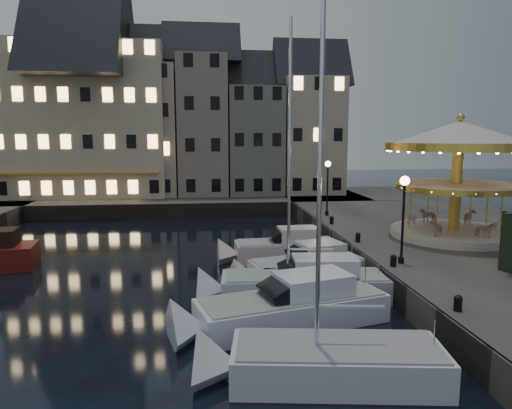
{
  "coord_description": "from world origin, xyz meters",
  "views": [
    {
      "loc": [
        -2.01,
        -19.23,
        7.27
      ],
      "look_at": [
        1.0,
        8.0,
        3.2
      ],
      "focal_mm": 32.0,
      "sensor_mm": 36.0,
      "label": 1
    }
  ],
  "objects": [
    {
      "name": "ground",
      "position": [
        0.0,
        0.0,
        0.0
      ],
      "size": [
        160.0,
        160.0,
        0.0
      ],
      "primitive_type": "plane",
      "color": "black",
      "rests_on": "ground"
    },
    {
      "name": "quay_east",
      "position": [
        14.0,
        6.0,
        0.65
      ],
      "size": [
        16.0,
        56.0,
        1.3
      ],
      "primitive_type": "cube",
      "color": "#474442",
      "rests_on": "ground"
    },
    {
      "name": "quay_north",
      "position": [
        -8.0,
        28.0,
        0.65
      ],
      "size": [
        44.0,
        12.0,
        1.3
      ],
      "primitive_type": "cube",
      "color": "#474442",
      "rests_on": "ground"
    },
    {
      "name": "quaywall_e",
      "position": [
        6.0,
        6.0,
        0.65
      ],
      "size": [
        0.15,
        44.0,
        1.3
      ],
      "primitive_type": "cube",
      "color": "#47423A",
      "rests_on": "ground"
    },
    {
      "name": "quaywall_n",
      "position": [
        -6.0,
        22.0,
        0.65
      ],
      "size": [
        48.0,
        0.15,
        1.3
      ],
      "primitive_type": "cube",
      "color": "#47423A",
      "rests_on": "ground"
    },
    {
      "name": "streetlamp_b",
      "position": [
        7.2,
        1.0,
        4.02
      ],
      "size": [
        0.44,
        0.44,
        4.17
      ],
      "color": "black",
      "rests_on": "quay_east"
    },
    {
      "name": "streetlamp_c",
      "position": [
        7.2,
        14.5,
        4.02
      ],
      "size": [
        0.44,
        0.44,
        4.17
      ],
      "color": "black",
      "rests_on": "quay_east"
    },
    {
      "name": "bollard_a",
      "position": [
        6.6,
        -5.0,
        1.6
      ],
      "size": [
        0.3,
        0.3,
        0.57
      ],
      "color": "black",
      "rests_on": "quay_east"
    },
    {
      "name": "bollard_b",
      "position": [
        6.6,
        0.5,
        1.6
      ],
      "size": [
        0.3,
        0.3,
        0.57
      ],
      "color": "black",
      "rests_on": "quay_east"
    },
    {
      "name": "bollard_c",
      "position": [
        6.6,
        5.5,
        1.6
      ],
      "size": [
        0.3,
        0.3,
        0.57
      ],
      "color": "black",
      "rests_on": "quay_east"
    },
    {
      "name": "bollard_d",
      "position": [
        6.6,
        11.0,
        1.6
      ],
      "size": [
        0.3,
        0.3,
        0.57
      ],
      "color": "black",
      "rests_on": "quay_east"
    },
    {
      "name": "townhouse_na",
      "position": [
        -19.5,
        30.0,
        7.78
      ],
      "size": [
        5.5,
        8.0,
        12.8
      ],
      "color": "gray",
      "rests_on": "quay_north"
    },
    {
      "name": "townhouse_nb",
      "position": [
        -14.05,
        30.0,
        8.28
      ],
      "size": [
        6.16,
        8.0,
        13.8
      ],
      "color": "slate",
      "rests_on": "quay_north"
    },
    {
      "name": "townhouse_nc",
      "position": [
        -8.0,
        30.0,
        8.78
      ],
      "size": [
        6.82,
        8.0,
        14.8
      ],
      "color": "tan",
      "rests_on": "quay_north"
    },
    {
      "name": "townhouse_nd",
      "position": [
        -2.25,
        30.0,
        9.28
      ],
      "size": [
        5.5,
        8.0,
        15.8
      ],
      "color": "gray",
      "rests_on": "quay_north"
    },
    {
      "name": "townhouse_ne",
      "position": [
        3.2,
        30.0,
        7.78
      ],
      "size": [
        6.16,
        8.0,
        12.8
      ],
      "color": "slate",
      "rests_on": "quay_north"
    },
    {
      "name": "townhouse_nf",
      "position": [
        9.25,
        30.0,
        8.28
      ],
      "size": [
        6.82,
        8.0,
        13.8
      ],
      "color": "tan",
      "rests_on": "quay_north"
    },
    {
      "name": "hotel_corner",
      "position": [
        -14.0,
        30.0,
        9.78
      ],
      "size": [
        17.6,
        9.0,
        16.8
      ],
      "color": "beige",
      "rests_on": "quay_north"
    },
    {
      "name": "motorboat_a",
      "position": [
        1.24,
        -6.72,
        0.54
      ],
      "size": [
        7.44,
        3.32,
        12.3
      ],
      "color": "silver",
      "rests_on": "ground"
    },
    {
      "name": "motorboat_b",
      "position": [
        0.87,
        -2.59,
        0.64
      ],
      "size": [
        8.52,
        4.45,
        2.15
      ],
      "color": "silver",
      "rests_on": "ground"
    },
    {
      "name": "motorboat_c",
      "position": [
        1.94,
        0.23,
        0.68
      ],
      "size": [
        8.55,
        2.82,
        11.31
      ],
      "color": "silver",
      "rests_on": "ground"
    },
    {
      "name": "motorboat_d",
      "position": [
        2.65,
        2.64,
        0.64
      ],
      "size": [
        6.91,
        3.74,
        2.15
      ],
      "color": "silver",
      "rests_on": "ground"
    },
    {
      "name": "motorboat_e",
      "position": [
        2.25,
        6.85,
        0.64
      ],
      "size": [
        7.08,
        2.28,
        2.15
      ],
      "color": "silver",
      "rests_on": "ground"
    },
    {
      "name": "carousel",
      "position": [
        12.79,
        6.23,
        6.12
      ],
      "size": [
        8.36,
        8.36,
        7.32
      ],
      "color": "beige",
      "rests_on": "quay_east"
    }
  ]
}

